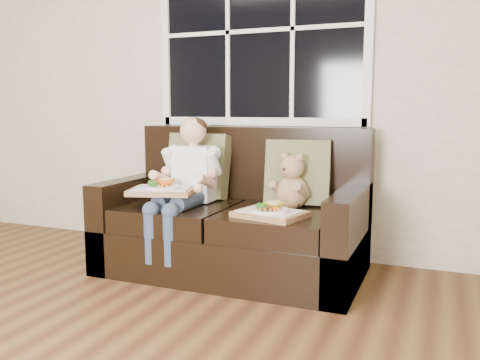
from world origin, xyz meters
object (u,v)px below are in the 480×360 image
at_px(tray_right, 270,212).
at_px(tray_left, 162,189).
at_px(child, 187,175).
at_px(loveseat, 236,225).
at_px(teddy_bear, 292,185).

bearing_deg(tray_right, tray_left, -165.48).
bearing_deg(child, tray_right, -15.09).
relative_size(child, tray_left, 1.90).
height_order(loveseat, child, child).
height_order(loveseat, tray_left, loveseat).
height_order(tray_left, tray_right, tray_left).
xyz_separation_m(child, tray_left, (-0.09, -0.18, -0.08)).
relative_size(child, tray_right, 1.97).
relative_size(teddy_bear, tray_left, 0.79).
xyz_separation_m(tray_left, tray_right, (0.74, 0.00, -0.10)).
relative_size(teddy_bear, tray_right, 0.81).
distance_m(teddy_bear, tray_right, 0.36).
bearing_deg(tray_right, loveseat, 153.77).
xyz_separation_m(child, teddy_bear, (0.68, 0.16, -0.05)).
bearing_deg(tray_right, child, 179.20).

